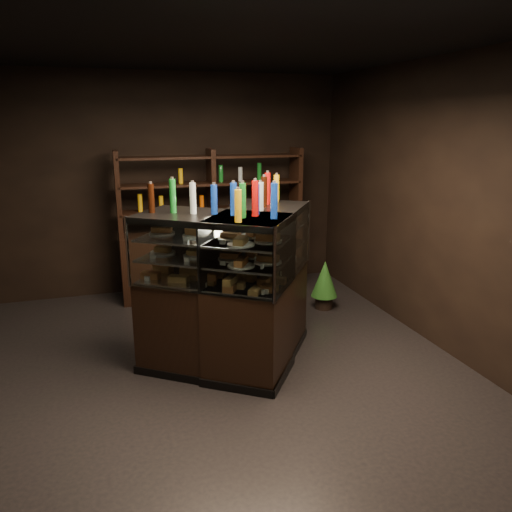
# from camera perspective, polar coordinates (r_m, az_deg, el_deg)

# --- Properties ---
(ground) EXTENTS (5.00, 5.00, 0.00)m
(ground) POSITION_cam_1_polar(r_m,az_deg,el_deg) (5.14, -5.96, -12.21)
(ground) COLOR black
(ground) RESTS_ON ground
(room_shell) EXTENTS (5.02, 5.02, 3.01)m
(room_shell) POSITION_cam_1_polar(r_m,az_deg,el_deg) (4.58, -6.64, 9.86)
(room_shell) COLOR black
(room_shell) RESTS_ON ground
(display_case) EXTENTS (1.95, 1.57, 1.55)m
(display_case) POSITION_cam_1_polar(r_m,az_deg,el_deg) (4.92, -2.15, -6.84)
(display_case) COLOR black
(display_case) RESTS_ON ground
(food_display) EXTENTS (1.50, 1.15, 0.47)m
(food_display) POSITION_cam_1_polar(r_m,az_deg,el_deg) (4.71, -2.21, 0.61)
(food_display) COLOR #C87F47
(food_display) RESTS_ON display_case
(bottles_top) EXTENTS (1.33, 1.01, 0.30)m
(bottles_top) POSITION_cam_1_polar(r_m,az_deg,el_deg) (4.61, -2.30, 6.71)
(bottles_top) COLOR silver
(bottles_top) RESTS_ON display_case
(potted_conifer) EXTENTS (0.34, 0.34, 0.72)m
(potted_conifer) POSITION_cam_1_polar(r_m,az_deg,el_deg) (6.45, 7.86, -2.50)
(potted_conifer) COLOR black
(potted_conifer) RESTS_ON ground
(back_shelving) EXTENTS (2.48, 0.44, 2.00)m
(back_shelving) POSITION_cam_1_polar(r_m,az_deg,el_deg) (6.91, -4.96, 0.48)
(back_shelving) COLOR black
(back_shelving) RESTS_ON ground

